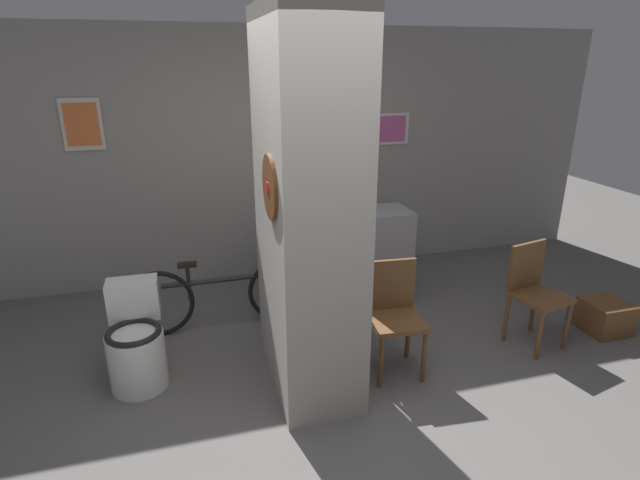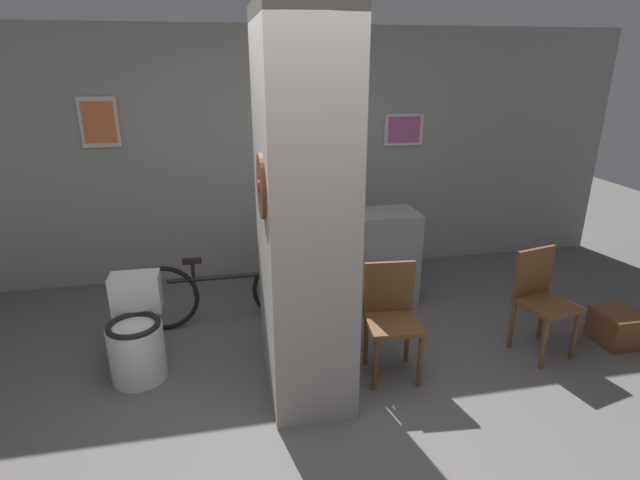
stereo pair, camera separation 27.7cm
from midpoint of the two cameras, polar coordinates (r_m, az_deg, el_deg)
The scene contains 10 objects.
ground_plane at distance 3.51m, azimuth 1.60°, elevation -20.42°, with size 14.00×14.00×0.00m, color #5B5956.
wall_back at distance 5.35m, azimuth -4.67°, elevation 9.48°, with size 8.00×0.09×2.60m.
pillar_center at distance 3.35m, azimuth 0.36°, elevation 3.08°, with size 0.58×1.07×2.60m.
counter_shelf at distance 4.78m, azimuth 4.45°, elevation -2.36°, with size 1.40×0.44×0.92m.
toilet at distance 4.00m, azimuth -18.34°, elevation -10.51°, with size 0.41×0.57×0.74m.
chair_near_pillar at distance 3.82m, azimuth 10.27°, elevation -8.38°, with size 0.42×0.42×0.86m.
chair_by_doorway at distance 4.45m, azimuth 25.61°, elevation -5.90°, with size 0.46×0.46×0.86m.
bicycle at distance 4.52m, azimuth -8.93°, elevation -5.87°, with size 1.68×0.42×0.66m.
bottle_tall at distance 4.71m, azimuth 6.22°, elevation 4.60°, with size 0.07×0.07×0.30m.
floor_crate at distance 5.03m, azimuth 32.32°, elevation -8.44°, with size 0.35×0.35×0.28m.
Camera 2 is at (-0.48, -2.63, 2.27)m, focal length 28.00 mm.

